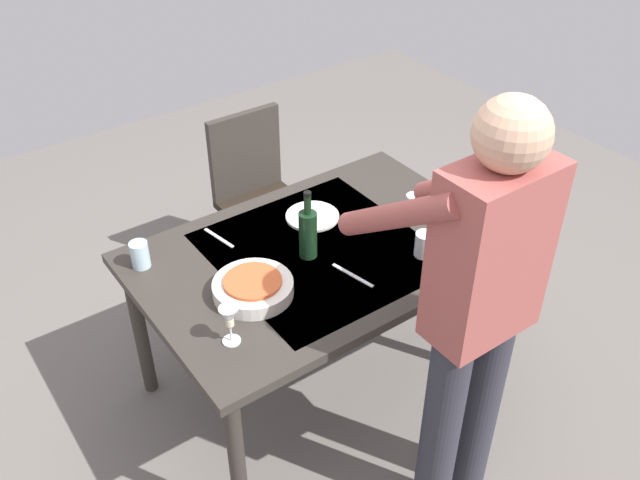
{
  "coord_description": "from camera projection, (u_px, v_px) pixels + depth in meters",
  "views": [
    {
      "loc": [
        1.3,
        1.82,
        2.44
      ],
      "look_at": [
        0.0,
        0.0,
        0.81
      ],
      "focal_mm": 39.15,
      "sensor_mm": 36.0,
      "label": 1
    }
  ],
  "objects": [
    {
      "name": "person_server",
      "position": [
        476.0,
        304.0,
        2.23
      ],
      "size": [
        0.42,
        0.61,
        1.69
      ],
      "color": "#2D2D38",
      "rests_on": "ground_plane"
    },
    {
      "name": "dining_table",
      "position": [
        320.0,
        265.0,
        2.85
      ],
      "size": [
        1.45,
        0.97,
        0.76
      ],
      "color": "#332D28",
      "rests_on": "ground_plane"
    },
    {
      "name": "wine_glass_right",
      "position": [
        229.0,
        319.0,
        2.32
      ],
      "size": [
        0.07,
        0.07,
        0.15
      ],
      "color": "white",
      "rests_on": "dining_table"
    },
    {
      "name": "wine_glass_left",
      "position": [
        451.0,
        207.0,
        2.87
      ],
      "size": [
        0.07,
        0.07,
        0.15
      ],
      "color": "white",
      "rests_on": "dining_table"
    },
    {
      "name": "water_cup_far_left",
      "position": [
        140.0,
        255.0,
        2.69
      ],
      "size": [
        0.07,
        0.07,
        0.11
      ],
      "primitive_type": "cylinder",
      "color": "silver",
      "rests_on": "dining_table"
    },
    {
      "name": "serving_bowl_pasta",
      "position": [
        253.0,
        287.0,
        2.56
      ],
      "size": [
        0.3,
        0.3,
        0.07
      ],
      "color": "silver",
      "rests_on": "dining_table"
    },
    {
      "name": "table_fork",
      "position": [
        219.0,
        238.0,
        2.87
      ],
      "size": [
        0.05,
        0.18,
        0.0
      ],
      "primitive_type": "cube",
      "rotation": [
        0.0,
        0.0,
        0.18
      ],
      "color": "silver",
      "rests_on": "dining_table"
    },
    {
      "name": "chair_near",
      "position": [
        257.0,
        189.0,
        3.61
      ],
      "size": [
        0.4,
        0.4,
        0.91
      ],
      "color": "black",
      "rests_on": "ground_plane"
    },
    {
      "name": "wine_bottle",
      "position": [
        308.0,
        233.0,
        2.71
      ],
      "size": [
        0.07,
        0.07,
        0.3
      ],
      "color": "black",
      "rests_on": "dining_table"
    },
    {
      "name": "table_knife",
      "position": [
        353.0,
        275.0,
        2.67
      ],
      "size": [
        0.05,
        0.2,
        0.0
      ],
      "primitive_type": "cube",
      "rotation": [
        0.0,
        0.0,
        0.21
      ],
      "color": "silver",
      "rests_on": "dining_table"
    },
    {
      "name": "water_cup_near_left",
      "position": [
        414.0,
        205.0,
        2.99
      ],
      "size": [
        0.07,
        0.07,
        0.09
      ],
      "primitive_type": "cylinder",
      "color": "silver",
      "rests_on": "dining_table"
    },
    {
      "name": "ground_plane",
      "position": [
        320.0,
        380.0,
        3.25
      ],
      "size": [
        6.0,
        6.0,
        0.0
      ],
      "primitive_type": "plane",
      "color": "#66605B"
    },
    {
      "name": "dinner_plate_near",
      "position": [
        312.0,
        216.0,
        2.99
      ],
      "size": [
        0.23,
        0.23,
        0.01
      ],
      "primitive_type": "cylinder",
      "color": "silver",
      "rests_on": "dining_table"
    },
    {
      "name": "water_cup_near_right",
      "position": [
        424.0,
        244.0,
        2.75
      ],
      "size": [
        0.08,
        0.08,
        0.1
      ],
      "primitive_type": "cylinder",
      "color": "silver",
      "rests_on": "dining_table"
    }
  ]
}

